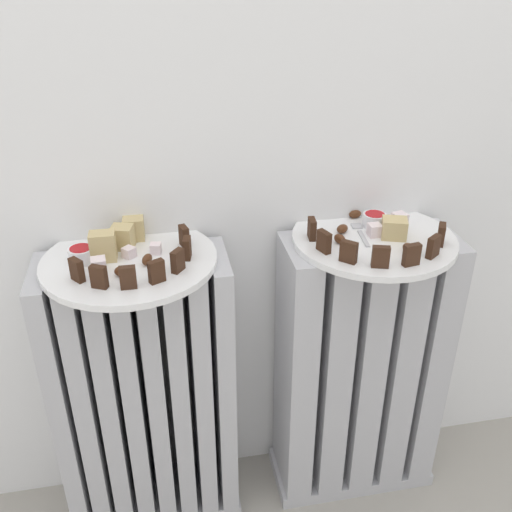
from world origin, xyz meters
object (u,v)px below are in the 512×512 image
Objects in this scene: jam_bowl_right at (374,219)px; fork at (360,233)px; plate_right at (374,239)px; radiator_left at (146,399)px; radiator_right at (359,371)px; plate_left at (130,261)px; jam_bowl_left at (81,254)px.

jam_bowl_right is 0.46× the size of fork.
plate_right is 3.10× the size of fork.
radiator_left is at bearing 180.00° from plate_right.
plate_left is at bearing 180.00° from radiator_right.
fork reaches higher than plate_right.
radiator_left is at bearing -1.19° from jam_bowl_left.
plate_right is at bearing 0.00° from plate_left.
radiator_right is 0.34m from jam_bowl_right.
plate_left is 0.08m from jam_bowl_left.
radiator_left is 0.35m from jam_bowl_left.
fork is at bearing 1.49° from jam_bowl_left.
radiator_right is 0.56m from plate_left.
jam_bowl_left reaches higher than radiator_left.
radiator_right is at bearing -0.18° from jam_bowl_left.
radiator_right is 2.01× the size of plate_left.
plate_right is 0.54m from jam_bowl_left.
plate_right is (0.46, 0.00, 0.00)m from plate_left.
jam_bowl_left is at bearing 178.81° from plate_left.
radiator_right is 0.64m from jam_bowl_left.
fork reaches higher than radiator_left.
plate_left reaches higher than radiator_left.
fork is at bearing -142.71° from jam_bowl_right.
plate_left is 6.94× the size of jam_bowl_left.
plate_left is 0.46m from plate_right.
plate_left is at bearing 180.00° from plate_right.
jam_bowl_right is at bearing 37.29° from fork.
jam_bowl_left is at bearing -178.51° from fork.
radiator_left is at bearing -178.02° from fork.
jam_bowl_right is (0.47, 0.04, 0.34)m from radiator_left.
plate_left is 0.43m from fork.
radiator_left is 1.00× the size of radiator_right.
radiator_left is at bearing -174.67° from jam_bowl_right.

